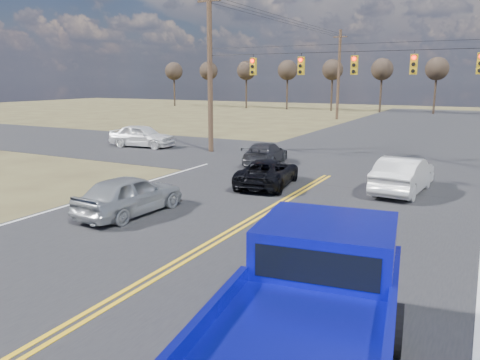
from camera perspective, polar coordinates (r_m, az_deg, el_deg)
The scene contains 12 objects.
ground at distance 10.94m, azimuth -12.67°, elevation -12.85°, with size 160.00×160.00×0.00m, color brown.
road_main at distance 19.19m, azimuth 7.01°, elevation -1.68°, with size 14.00×120.00×0.02m, color #28282B.
road_cross at distance 26.67m, azimuth 13.20°, elevation 2.00°, with size 120.00×12.00×0.02m, color #28282B.
signal_gantry at distance 25.95m, azimuth 14.72°, elevation 12.90°, with size 19.60×4.83×10.00m.
utility_poles at distance 25.32m, azimuth 13.19°, elevation 13.37°, with size 19.60×58.32×10.00m.
treeline at distance 35.04m, azimuth 17.56°, elevation 13.50°, with size 87.00×117.80×7.40m.
pickup_truck at distance 6.81m, azimuth 8.15°, elevation -18.20°, with size 3.18×6.52×2.35m.
silver_suv at distance 16.45m, azimuth -13.29°, elevation -1.74°, with size 1.67×4.14×1.41m, color #9A9DA1.
black_suv at distance 20.35m, azimuth 3.42°, elevation 0.92°, with size 1.99×4.32×1.20m, color black.
white_car_queue at distance 20.25m, azimuth 19.27°, elevation 0.61°, with size 1.58×4.54×1.50m, color silver.
dgrey_car_queue at distance 25.57m, azimuth 3.11°, elevation 3.25°, with size 1.69×4.16×1.21m, color #303135.
cross_car_west at distance 32.80m, azimuth -11.85°, elevation 5.29°, with size 4.55×1.83×1.55m, color white.
Camera 1 is at (6.58, -7.44, 4.58)m, focal length 35.00 mm.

